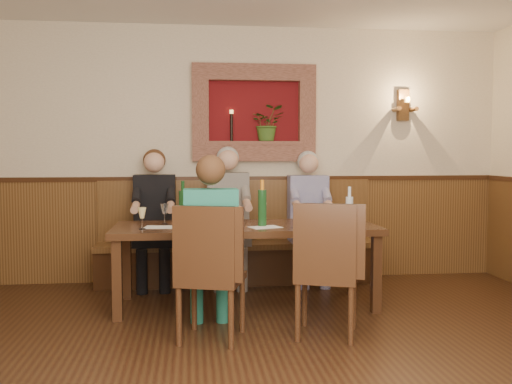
# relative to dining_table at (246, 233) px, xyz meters

# --- Properties ---
(room_shell) EXTENTS (6.04, 6.04, 2.82)m
(room_shell) POSITION_rel_dining_table_xyz_m (0.00, -1.85, 1.21)
(room_shell) COLOR beige
(room_shell) RESTS_ON ground
(wainscoting) EXTENTS (6.02, 6.02, 1.15)m
(wainscoting) POSITION_rel_dining_table_xyz_m (0.00, -1.85, -0.09)
(wainscoting) COLOR #4C2F15
(wainscoting) RESTS_ON ground
(wall_niche) EXTENTS (1.36, 0.30, 1.06)m
(wall_niche) POSITION_rel_dining_table_xyz_m (0.24, 1.09, 1.13)
(wall_niche) COLOR #5E0D10
(wall_niche) RESTS_ON ground
(wall_sconce) EXTENTS (0.25, 0.20, 0.35)m
(wall_sconce) POSITION_rel_dining_table_xyz_m (1.90, 1.08, 1.27)
(wall_sconce) COLOR #4C2F15
(wall_sconce) RESTS_ON ground
(dining_table) EXTENTS (2.40, 0.90, 0.75)m
(dining_table) POSITION_rel_dining_table_xyz_m (0.00, 0.00, 0.00)
(dining_table) COLOR black
(dining_table) RESTS_ON ground
(bench) EXTENTS (3.00, 0.45, 1.11)m
(bench) POSITION_rel_dining_table_xyz_m (0.00, 0.94, -0.35)
(bench) COLOR #381E0F
(bench) RESTS_ON ground
(chair_near_left) EXTENTS (0.57, 0.57, 1.03)m
(chair_near_left) POSITION_rel_dining_table_xyz_m (-0.36, -0.94, -0.37)
(chair_near_left) COLOR black
(chair_near_left) RESTS_ON ground
(chair_near_right) EXTENTS (0.59, 0.59, 1.04)m
(chair_near_right) POSITION_rel_dining_table_xyz_m (0.53, -0.95, -0.37)
(chair_near_right) COLOR black
(chair_near_right) RESTS_ON ground
(person_bench_left) EXTENTS (0.43, 0.53, 1.45)m
(person_bench_left) POSITION_rel_dining_table_xyz_m (-0.88, 0.84, -0.07)
(person_bench_left) COLOR black
(person_bench_left) RESTS_ON ground
(person_bench_mid) EXTENTS (0.44, 0.54, 1.48)m
(person_bench_mid) POSITION_rel_dining_table_xyz_m (-0.10, 0.84, -0.06)
(person_bench_mid) COLOR #5D5855
(person_bench_mid) RESTS_ON ground
(person_bench_right) EXTENTS (0.42, 0.52, 1.43)m
(person_bench_right) POSITION_rel_dining_table_xyz_m (0.77, 0.84, -0.08)
(person_bench_right) COLOR navy
(person_bench_right) RESTS_ON ground
(person_chair_front) EXTENTS (0.41, 0.50, 1.40)m
(person_chair_front) POSITION_rel_dining_table_xyz_m (-0.35, -0.78, -0.10)
(person_chair_front) COLOR #1C6261
(person_chair_front) RESTS_ON ground
(spittoon_bucket) EXTENTS (0.30, 0.30, 0.28)m
(spittoon_bucket) POSITION_rel_dining_table_xyz_m (-0.24, -0.01, 0.22)
(spittoon_bucket) COLOR #B70B0B
(spittoon_bucket) RESTS_ON dining_table
(wine_bottle_green_a) EXTENTS (0.10, 0.10, 0.42)m
(wine_bottle_green_a) POSITION_rel_dining_table_xyz_m (0.14, -0.09, 0.25)
(wine_bottle_green_a) COLOR #19471E
(wine_bottle_green_a) RESTS_ON dining_table
(wine_bottle_green_b) EXTENTS (0.09, 0.09, 0.41)m
(wine_bottle_green_b) POSITION_rel_dining_table_xyz_m (-0.57, 0.08, 0.24)
(wine_bottle_green_b) COLOR #19471E
(wine_bottle_green_b) RESTS_ON dining_table
(water_bottle) EXTENTS (0.08, 0.08, 0.36)m
(water_bottle) POSITION_rel_dining_table_xyz_m (0.91, -0.25, 0.22)
(water_bottle) COLOR silver
(water_bottle) RESTS_ON dining_table
(tasting_sheet_a) EXTENTS (0.32, 0.25, 0.00)m
(tasting_sheet_a) POSITION_rel_dining_table_xyz_m (-0.76, -0.07, 0.08)
(tasting_sheet_a) COLOR white
(tasting_sheet_a) RESTS_ON dining_table
(tasting_sheet_b) EXTENTS (0.32, 0.27, 0.00)m
(tasting_sheet_b) POSITION_rel_dining_table_xyz_m (0.15, -0.18, 0.08)
(tasting_sheet_b) COLOR white
(tasting_sheet_b) RESTS_ON dining_table
(tasting_sheet_c) EXTENTS (0.29, 0.24, 0.00)m
(tasting_sheet_c) POSITION_rel_dining_table_xyz_m (0.92, -0.07, 0.08)
(tasting_sheet_c) COLOR white
(tasting_sheet_c) RESTS_ON dining_table
(tasting_sheet_d) EXTENTS (0.26, 0.20, 0.00)m
(tasting_sheet_d) POSITION_rel_dining_table_xyz_m (-0.24, -0.28, 0.08)
(tasting_sheet_d) COLOR white
(tasting_sheet_d) RESTS_ON dining_table
(wine_glass_0) EXTENTS (0.08, 0.08, 0.19)m
(wine_glass_0) POSITION_rel_dining_table_xyz_m (0.46, -0.18, 0.17)
(wine_glass_0) COLOR white
(wine_glass_0) RESTS_ON dining_table
(wine_glass_1) EXTENTS (0.08, 0.08, 0.19)m
(wine_glass_1) POSITION_rel_dining_table_xyz_m (-0.10, -0.14, 0.17)
(wine_glass_1) COLOR #FFE798
(wine_glass_1) RESTS_ON dining_table
(wine_glass_2) EXTENTS (0.08, 0.08, 0.19)m
(wine_glass_2) POSITION_rel_dining_table_xyz_m (-0.74, 0.14, 0.17)
(wine_glass_2) COLOR white
(wine_glass_2) RESTS_ON dining_table
(wine_glass_3) EXTENTS (0.08, 0.08, 0.19)m
(wine_glass_3) POSITION_rel_dining_table_xyz_m (0.89, -0.15, 0.17)
(wine_glass_3) COLOR white
(wine_glass_3) RESTS_ON dining_table
(wine_glass_4) EXTENTS (0.08, 0.08, 0.19)m
(wine_glass_4) POSITION_rel_dining_table_xyz_m (-0.59, -0.17, 0.17)
(wine_glass_4) COLOR #FFE798
(wine_glass_4) RESTS_ON dining_table
(wine_glass_5) EXTENTS (0.08, 0.08, 0.19)m
(wine_glass_5) POSITION_rel_dining_table_xyz_m (-0.14, -0.25, 0.17)
(wine_glass_5) COLOR #FFE798
(wine_glass_5) RESTS_ON dining_table
(wine_glass_6) EXTENTS (0.08, 0.08, 0.19)m
(wine_glass_6) POSITION_rel_dining_table_xyz_m (0.18, 0.14, 0.17)
(wine_glass_6) COLOR #FFE798
(wine_glass_6) RESTS_ON dining_table
(wine_glass_7) EXTENTS (0.08, 0.08, 0.19)m
(wine_glass_7) POSITION_rel_dining_table_xyz_m (-0.92, -0.19, 0.17)
(wine_glass_7) COLOR #FFE798
(wine_glass_7) RESTS_ON dining_table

